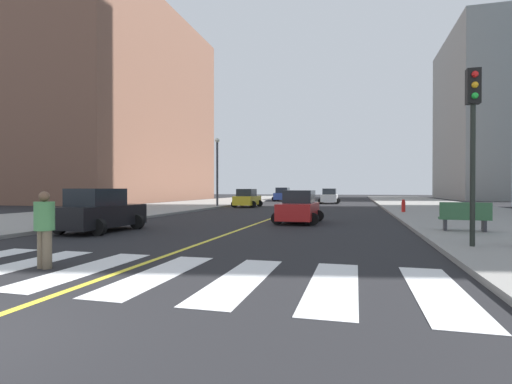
% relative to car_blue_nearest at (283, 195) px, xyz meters
% --- Properties ---
extents(sidewalk_kerb_east, '(10.00, 120.00, 0.15)m').
position_rel_car_blue_nearest_xyz_m(sidewalk_kerb_east, '(17.27, -30.06, -0.82)').
color(sidewalk_kerb_east, gray).
rests_on(sidewalk_kerb_east, ground).
extents(sidewalk_kerb_west, '(10.00, 120.00, 0.15)m').
position_rel_car_blue_nearest_xyz_m(sidewalk_kerb_west, '(-7.13, -30.06, -0.82)').
color(sidewalk_kerb_west, gray).
rests_on(sidewalk_kerb_west, ground).
extents(crosswalk_paint, '(13.50, 4.00, 0.01)m').
position_rel_car_blue_nearest_xyz_m(crosswalk_paint, '(5.07, -46.06, -0.89)').
color(crosswalk_paint, silver).
rests_on(crosswalk_paint, ground).
extents(lane_divider_paint, '(0.16, 80.00, 0.01)m').
position_rel_car_blue_nearest_xyz_m(lane_divider_paint, '(5.07, -10.06, -0.89)').
color(lane_divider_paint, yellow).
rests_on(lane_divider_paint, ground).
extents(parking_garage_concrete, '(18.00, 24.00, 27.14)m').
position_rel_car_blue_nearest_xyz_m(parking_garage_concrete, '(33.69, 17.89, 12.68)').
color(parking_garage_concrete, gray).
rests_on(parking_garage_concrete, ground).
extents(low_rise_brick_west, '(16.00, 32.00, 26.68)m').
position_rel_car_blue_nearest_xyz_m(low_rise_brick_west, '(-22.55, -4.79, 12.44)').
color(low_rise_brick_west, brown).
rests_on(low_rise_brick_west, ground).
extents(car_blue_nearest, '(2.71, 4.31, 1.92)m').
position_rel_car_blue_nearest_xyz_m(car_blue_nearest, '(0.00, 0.00, 0.00)').
color(car_blue_nearest, '#2D479E').
rests_on(car_blue_nearest, ground).
extents(car_white_second, '(2.51, 4.00, 1.78)m').
position_rel_car_blue_nearest_xyz_m(car_white_second, '(6.91, -6.97, -0.06)').
color(car_white_second, silver).
rests_on(car_white_second, ground).
extents(car_red_third, '(2.43, 3.84, 1.70)m').
position_rel_car_blue_nearest_xyz_m(car_red_third, '(7.08, -33.29, -0.10)').
color(car_red_third, red).
rests_on(car_red_third, ground).
extents(car_black_fourth, '(2.63, 4.10, 1.80)m').
position_rel_car_blue_nearest_xyz_m(car_black_fourth, '(-0.37, -39.48, -0.06)').
color(car_black_fourth, black).
rests_on(car_black_fourth, ground).
extents(car_yellow_fifth, '(2.48, 3.94, 1.75)m').
position_rel_car_blue_nearest_xyz_m(car_yellow_fifth, '(-0.24, -17.50, -0.08)').
color(car_yellow_fifth, gold).
rests_on(car_yellow_fifth, ground).
extents(traffic_light_near_corner, '(0.36, 0.41, 5.06)m').
position_rel_car_blue_nearest_xyz_m(traffic_light_near_corner, '(13.20, -41.17, 2.79)').
color(traffic_light_near_corner, black).
rests_on(traffic_light_near_corner, sidewalk_kerb_east).
extents(park_bench, '(1.84, 0.71, 1.12)m').
position_rel_car_blue_nearest_xyz_m(park_bench, '(14.04, -36.95, -0.21)').
color(park_bench, '#33603D').
rests_on(park_bench, sidewalk_kerb_east).
extents(pedestrian_crossing, '(0.43, 0.43, 1.74)m').
position_rel_car_blue_nearest_xyz_m(pedestrian_crossing, '(3.19, -46.17, 0.06)').
color(pedestrian_crossing, brown).
rests_on(pedestrian_crossing, ground).
extents(fire_hydrant, '(0.26, 0.26, 0.89)m').
position_rel_car_blue_nearest_xyz_m(fire_hydrant, '(13.20, -24.59, -0.32)').
color(fire_hydrant, red).
rests_on(fire_hydrant, sidewalk_kerb_east).
extents(street_lamp, '(0.44, 0.44, 6.46)m').
position_rel_car_blue_nearest_xyz_m(street_lamp, '(-2.87, -18.68, 3.13)').
color(street_lamp, '#38383D').
rests_on(street_lamp, sidewalk_kerb_west).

